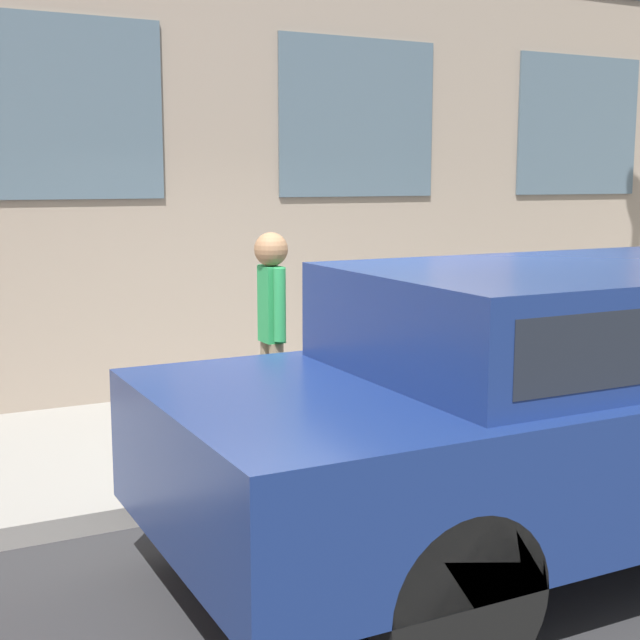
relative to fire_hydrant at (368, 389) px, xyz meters
name	(u,v)px	position (x,y,z in m)	size (l,w,h in m)	color
ground_plane	(363,487)	(-0.54, 0.35, -0.58)	(80.00, 80.00, 0.00)	#2D2D30
sidewalk	(284,430)	(0.85, 0.35, -0.51)	(2.77, 60.00, 0.14)	gray
building_facade	(214,19)	(2.38, 0.35, 3.15)	(0.33, 40.00, 7.46)	gray
fire_hydrant	(368,389)	(0.00, 0.00, 0.00)	(0.31, 0.43, 0.85)	gray
person	(272,317)	(0.43, 0.64, 0.57)	(0.40, 0.27, 1.67)	#726651
parked_truck_navy_near	(605,380)	(-2.04, -0.47, 0.44)	(2.08, 5.39, 1.73)	black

